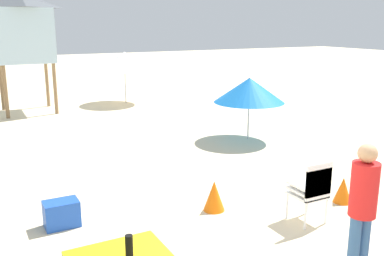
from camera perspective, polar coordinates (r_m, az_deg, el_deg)
stacked_plastic_chairs at (r=6.94m, az=15.49°, el=-7.48°), size 0.48×0.48×1.02m
lifeguard_near_center at (r=5.55m, az=21.48°, el=-9.17°), size 0.32×0.32×1.71m
lifeguard_tower at (r=16.03m, az=-21.34°, el=12.09°), size 1.98×1.98×3.98m
beach_umbrella_left at (r=11.49m, az=7.52°, el=4.95°), size 1.86×1.86×1.66m
beach_umbrella_mid at (r=16.95m, az=-8.84°, el=8.64°), size 2.09×2.09×1.98m
traffic_cone_near at (r=8.04m, az=19.18°, el=-7.69°), size 0.32×0.32×0.45m
traffic_cone_far at (r=7.30m, az=2.92°, el=-8.86°), size 0.36×0.36×0.51m
cooler_box at (r=7.06m, az=-16.73°, el=-10.71°), size 0.52×0.35×0.41m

